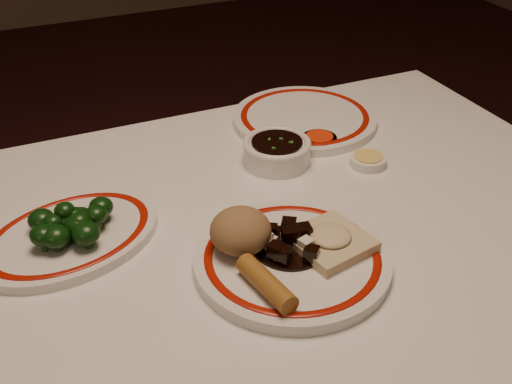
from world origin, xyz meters
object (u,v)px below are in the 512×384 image
Objects in this scene: fried_wonton at (330,240)px; stirfry_heap at (290,243)px; rice_mound at (241,231)px; dining_table at (260,295)px; main_plate at (292,260)px; spring_roll at (266,283)px; broccoli_pile at (70,223)px; soy_bowl at (277,152)px; broccoli_plate at (69,236)px.

stirfry_heap is (-0.05, 0.02, 0.00)m from fried_wonton.
dining_table is at bearing 21.32° from rice_mound.
rice_mound is at bearing 143.27° from main_plate.
broccoli_pile is at bearing 122.70° from spring_roll.
main_plate is at bearing -68.92° from dining_table.
soy_bowl is (0.10, 0.26, 0.01)m from main_plate.
spring_roll is 0.87× the size of soy_bowl.
dining_table is 0.12m from main_plate.
rice_mound is 0.07m from stirfry_heap.
broccoli_pile is at bearing -166.10° from soy_bowl.
rice_mound reaches higher than broccoli_plate.
dining_table is at bearing -25.19° from broccoli_pile.
rice_mound is 0.26× the size of broccoli_plate.
fried_wonton is at bearing -3.36° from main_plate.
spring_roll is at bearing -135.15° from stirfry_heap.
main_plate is 0.32m from broccoli_pile.
main_plate is 0.08m from rice_mound.
broccoli_pile is (-0.26, 0.17, 0.03)m from main_plate.
dining_table is 10.33× the size of fried_wonton.
spring_roll is at bearing -158.26° from fried_wonton.
rice_mound is 0.73× the size of fried_wonton.
broccoli_plate is at bearing 148.22° from stirfry_heap.
main_plate is 2.95× the size of fried_wonton.
fried_wonton is (0.06, -0.00, 0.02)m from main_plate.
stirfry_heap is at bearing 78.55° from main_plate.
fried_wonton is 0.36× the size of broccoli_plate.
fried_wonton is at bearing -18.39° from stirfry_heap.
main_plate is at bearing -36.73° from rice_mound.
broccoli_pile is (-0.21, 0.13, -0.01)m from rice_mound.
rice_mound reaches higher than main_plate.
main_plate is 0.32m from broccoli_plate.
spring_roll is (-0.06, -0.05, 0.02)m from main_plate.
broccoli_pile is at bearing 149.65° from stirfry_heap.
broccoli_pile is at bearing -74.86° from broccoli_plate.
stirfry_heap is (0.00, 0.01, 0.02)m from main_plate.
rice_mound is at bearing -158.68° from dining_table.
broccoli_pile is 0.38m from soy_bowl.
stirfry_heap is at bearing -31.78° from broccoli_plate.
broccoli_plate is at bearing 121.74° from spring_roll.
main_plate reaches higher than dining_table.
soy_bowl is (0.17, 0.31, -0.01)m from spring_roll.
stirfry_heap is (0.02, -0.04, 0.12)m from dining_table.
rice_mound is 0.25m from broccoli_plate.
fried_wonton reaches higher than dining_table.
main_plate is 2.96× the size of soy_bowl.
dining_table is 9.68× the size of broccoli_pile.
rice_mound is at bearing -126.29° from soy_bowl.
rice_mound reaches higher than broccoli_pile.
stirfry_heap is 0.89× the size of soy_bowl.
broccoli_plate is 0.03m from broccoli_pile.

